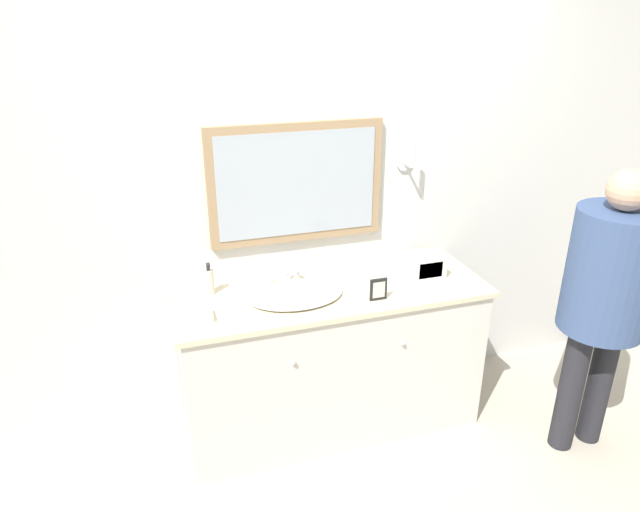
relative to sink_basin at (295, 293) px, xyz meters
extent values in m
plane|color=#B2A893|center=(0.21, -0.31, -0.88)|extent=(14.00, 14.00, 0.00)
cube|color=silver|center=(0.21, 0.36, 0.39)|extent=(8.00, 0.06, 2.55)
cube|color=#997A56|center=(0.10, 0.31, 0.49)|extent=(0.96, 0.04, 0.65)
cube|color=#9EA8B2|center=(0.10, 0.29, 0.49)|extent=(0.87, 0.01, 0.56)
cylinder|color=silver|center=(0.74, 0.32, 0.55)|extent=(0.09, 0.01, 0.09)
cylinder|color=silver|center=(0.74, 0.27, 0.55)|extent=(0.02, 0.10, 0.02)
cylinder|color=white|center=(0.74, 0.22, 0.62)|extent=(0.02, 0.02, 0.14)
cube|color=beige|center=(0.21, 0.02, -0.47)|extent=(1.62, 0.57, 0.84)
cube|color=beige|center=(0.21, 0.02, -0.03)|extent=(1.68, 0.61, 0.03)
sphere|color=silver|center=(-0.09, -0.27, -0.23)|extent=(0.02, 0.02, 0.02)
sphere|color=silver|center=(0.50, -0.27, -0.23)|extent=(0.02, 0.02, 0.02)
ellipsoid|color=white|center=(0.00, -0.01, 0.00)|extent=(0.50, 0.35, 0.03)
cylinder|color=silver|center=(0.00, 0.19, 0.00)|extent=(0.06, 0.06, 0.03)
cylinder|color=silver|center=(0.00, 0.19, 0.08)|extent=(0.02, 0.02, 0.13)
cylinder|color=silver|center=(0.00, 0.16, 0.14)|extent=(0.02, 0.07, 0.02)
cylinder|color=white|center=(-0.07, 0.19, 0.01)|extent=(0.06, 0.02, 0.02)
cylinder|color=white|center=(0.08, 0.19, 0.01)|extent=(0.05, 0.02, 0.02)
cylinder|color=beige|center=(-0.41, 0.16, 0.05)|extent=(0.05, 0.05, 0.14)
cylinder|color=black|center=(-0.41, 0.16, 0.13)|extent=(0.02, 0.02, 0.04)
cube|color=black|center=(-0.41, 0.15, 0.15)|extent=(0.02, 0.03, 0.01)
cube|color=white|center=(0.75, 0.02, 0.05)|extent=(0.19, 0.15, 0.13)
cube|color=black|center=(0.75, -0.05, 0.05)|extent=(0.14, 0.01, 0.09)
cube|color=black|center=(0.40, -0.16, 0.04)|extent=(0.09, 0.01, 0.12)
cube|color=beige|center=(0.40, -0.17, 0.04)|extent=(0.07, 0.00, 0.09)
cube|color=#B7A899|center=(0.85, 0.22, 0.01)|extent=(0.14, 0.14, 0.05)
cube|color=white|center=(-0.51, -0.09, 0.00)|extent=(0.15, 0.10, 0.04)
cube|color=silver|center=(0.50, 0.17, -0.01)|extent=(0.14, 0.12, 0.01)
cylinder|color=#232328|center=(1.37, -0.55, -0.52)|extent=(0.13, 0.13, 0.73)
cylinder|color=#232328|center=(1.56, -0.55, -0.52)|extent=(0.13, 0.13, 0.73)
cylinder|color=#384C75|center=(1.46, -0.55, 0.16)|extent=(0.42, 0.42, 0.64)
sphere|color=tan|center=(1.46, -0.55, 0.58)|extent=(0.20, 0.20, 0.20)
camera|label=1|loc=(-0.67, -2.54, 1.35)|focal=32.00mm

